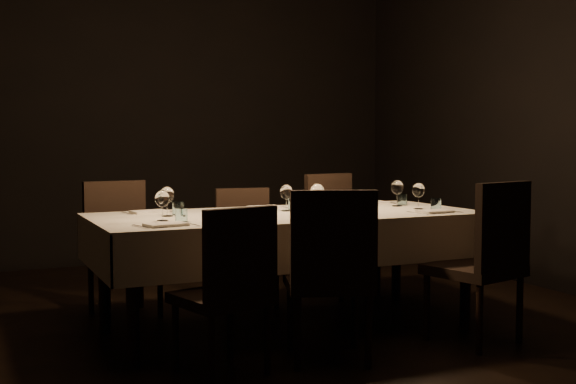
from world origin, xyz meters
name	(u,v)px	position (x,y,z in m)	size (l,w,h in m)	color
room	(288,100)	(0.00, 0.00, 1.50)	(5.01, 6.01, 3.01)	black
dining_table	(288,224)	(0.00, 0.00, 0.69)	(2.52, 1.12, 0.76)	black
chair_near_left	(230,283)	(-0.70, -0.79, 0.50)	(0.52, 0.52, 0.90)	black
place_setting_near_left	(168,210)	(-0.86, -0.22, 0.83)	(0.35, 0.40, 0.18)	silver
chair_near_center	(330,268)	(-0.11, -0.80, 0.53)	(0.59, 0.59, 0.97)	black
place_setting_near_center	(325,203)	(0.16, -0.22, 0.84)	(0.36, 0.42, 0.20)	silver
chair_near_right	(486,256)	(0.91, -0.86, 0.54)	(0.57, 0.57, 0.99)	black
place_setting_near_right	(427,200)	(0.95, -0.22, 0.83)	(0.34, 0.40, 0.18)	silver
chair_far_left	(120,241)	(-0.92, 0.86, 0.52)	(0.51, 0.51, 0.95)	black
place_setting_far_left	(164,204)	(-0.77, 0.22, 0.83)	(0.35, 0.41, 0.19)	silver
chair_far_center	(246,239)	(0.02, 0.81, 0.49)	(0.47, 0.47, 0.87)	black
place_setting_far_center	(281,200)	(0.05, 0.22, 0.83)	(0.32, 0.40, 0.18)	silver
chair_far_right	(337,228)	(0.83, 0.84, 0.53)	(0.54, 0.54, 0.97)	black
place_setting_far_right	(391,195)	(0.93, 0.22, 0.84)	(0.34, 0.41, 0.19)	silver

